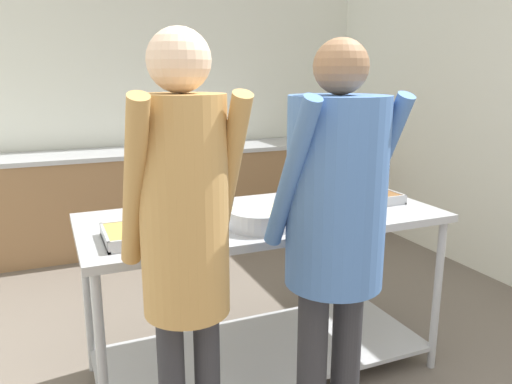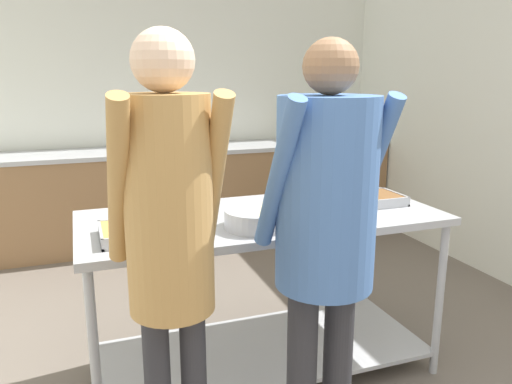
# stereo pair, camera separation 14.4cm
# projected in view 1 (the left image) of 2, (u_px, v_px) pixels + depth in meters

# --- Properties ---
(wall_rear) EXTENTS (4.67, 0.06, 2.65)m
(wall_rear) POSITION_uv_depth(u_px,v_px,m) (152.00, 106.00, 5.10)
(wall_rear) COLOR silver
(wall_rear) RESTS_ON ground_plane
(wall_right) EXTENTS (0.06, 4.20, 2.65)m
(wall_right) POSITION_uv_depth(u_px,v_px,m) (479.00, 114.00, 4.14)
(wall_right) COLOR silver
(wall_right) RESTS_ON ground_plane
(back_counter) EXTENTS (4.51, 0.65, 0.94)m
(back_counter) POSITION_uv_depth(u_px,v_px,m) (164.00, 195.00, 4.96)
(back_counter) COLOR olive
(back_counter) RESTS_ON ground_plane
(serving_counter) EXTENTS (1.90, 0.83, 0.92)m
(serving_counter) POSITION_uv_depth(u_px,v_px,m) (263.00, 267.00, 2.73)
(serving_counter) COLOR #ADAFB5
(serving_counter) RESTS_ON ground_plane
(serving_tray_roast) EXTENTS (0.47, 0.30, 0.05)m
(serving_tray_roast) POSITION_uv_depth(u_px,v_px,m) (157.00, 232.00, 2.28)
(serving_tray_roast) COLOR #ADAFB5
(serving_tray_roast) RESTS_ON serving_counter
(sauce_pan) EXTENTS (0.46, 0.32, 0.09)m
(sauce_pan) POSITION_uv_depth(u_px,v_px,m) (261.00, 218.00, 2.42)
(sauce_pan) COLOR #ADAFB5
(sauce_pan) RESTS_ON serving_counter
(plate_stack) EXTENTS (0.24, 0.24, 0.05)m
(plate_stack) POSITION_uv_depth(u_px,v_px,m) (336.00, 217.00, 2.52)
(plate_stack) COLOR white
(plate_stack) RESTS_ON serving_counter
(serving_tray_vegetables) EXTENTS (0.40, 0.27, 0.05)m
(serving_tray_vegetables) POSITION_uv_depth(u_px,v_px,m) (364.00, 198.00, 2.89)
(serving_tray_vegetables) COLOR #ADAFB5
(serving_tray_vegetables) RESTS_ON serving_counter
(guest_serving_left) EXTENTS (0.51, 0.39, 1.79)m
(guest_serving_left) POSITION_uv_depth(u_px,v_px,m) (335.00, 217.00, 1.98)
(guest_serving_left) COLOR #2D2D33
(guest_serving_left) RESTS_ON ground_plane
(guest_serving_right) EXTENTS (0.41, 0.35, 1.80)m
(guest_serving_right) POSITION_uv_depth(u_px,v_px,m) (185.00, 228.00, 1.72)
(guest_serving_right) COLOR #2D2D33
(guest_serving_right) RESTS_ON ground_plane
(water_bottle) EXTENTS (0.07, 0.07, 0.26)m
(water_bottle) POSITION_uv_depth(u_px,v_px,m) (179.00, 135.00, 4.93)
(water_bottle) COLOR silver
(water_bottle) RESTS_ON back_counter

